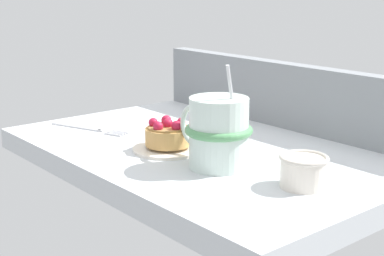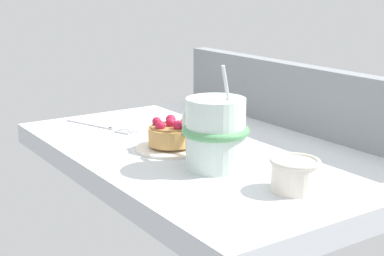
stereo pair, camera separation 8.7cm
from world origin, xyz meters
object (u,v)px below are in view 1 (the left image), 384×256
coffee_mug (218,132)px  dessert_fork (89,128)px  raspberry_tart (168,134)px  sugar_bowl (303,170)px  dessert_plate (168,148)px

coffee_mug → dessert_fork: bearing=-173.4°
raspberry_tart → dessert_fork: 19.91cm
coffee_mug → sugar_bowl: size_ratio=2.33×
coffee_mug → dessert_fork: coffee_mug is taller
dessert_plate → dessert_fork: bearing=-170.8°
dessert_plate → dessert_fork: 19.78cm
raspberry_tart → sugar_bowl: raspberry_tart is taller
sugar_bowl → dessert_fork: bearing=-171.7°
coffee_mug → dessert_plate: bearing=-177.9°
dessert_plate → sugar_bowl: size_ratio=1.73×
raspberry_tart → coffee_mug: size_ratio=0.47×
dessert_plate → raspberry_tart: bearing=-138.9°
raspberry_tart → coffee_mug: bearing=2.1°
dessert_plate → coffee_mug: bearing=2.1°
coffee_mug → dessert_fork: (-30.77, -3.56, -4.90)cm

